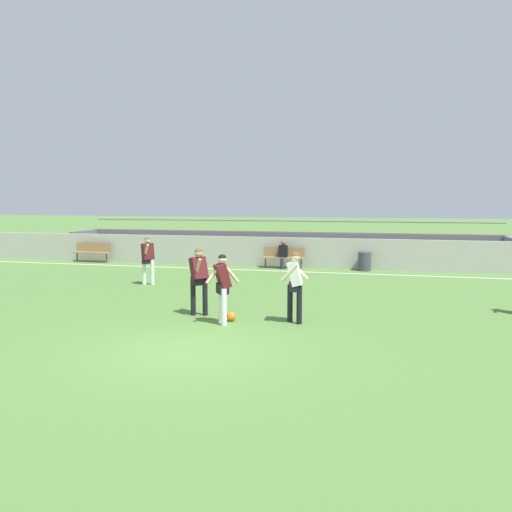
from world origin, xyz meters
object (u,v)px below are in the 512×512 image
Objects in this scene: player_dark_pressing_high at (222,283)px; bleacher_stand at (276,245)px; player_white_on_ball at (295,281)px; soccer_ball at (231,317)px; bench_far_left at (92,250)px; trash_bin at (364,261)px; player_dark_wide_left at (148,256)px; player_dark_wide_right at (199,275)px; bench_near_bin at (283,256)px; spectator_seated at (283,252)px.

bleacher_stand is at bearing 96.43° from player_dark_pressing_high.
player_white_on_ball is 7.69× the size of soccer_ball.
bench_far_left reaches higher than trash_bin.
player_dark_wide_right is at bearing -50.18° from player_dark_wide_left.
player_dark_wide_left is at bearing -44.60° from bench_far_left.
bench_near_bin is 1.49× the size of spectator_seated.
player_dark_wide_left is at bearing 131.60° from player_dark_pressing_high.
player_dark_wide_left reaches higher than spectator_seated.
player_dark_wide_right is at bearing 140.07° from player_dark_pressing_high.
soccer_ball is at bearing -85.94° from bench_near_bin.
bench_far_left is 1.06× the size of player_dark_wide_right.
bleacher_stand is 11.98m from player_dark_wide_right.
player_dark_wide_left is (-2.82, -7.89, 0.22)m from bleacher_stand.
player_white_on_ball is at bearing -77.21° from bench_near_bin.
bleacher_stand is at bearing 92.74° from player_dark_wide_right.
bench_far_left reaches higher than soccer_ball.
soccer_ball is (1.55, -12.38, -0.65)m from bleacher_stand.
trash_bin is 10.27m from player_dark_wide_right.
player_dark_wide_right is at bearing -91.63° from spectator_seated.
trash_bin is at bearing 68.95° from player_dark_wide_right.
bleacher_stand is 11.51× the size of bench_far_left.
bleacher_stand reaches higher than bench_far_left.
soccer_ball is at bearing -45.73° from player_dark_wide_left.
soccer_ball is (0.12, 0.31, -0.87)m from player_dark_pressing_high.
bench_far_left is 8.18× the size of soccer_ball.
trash_bin is (3.41, 0.02, -0.16)m from bench_near_bin.
bench_far_left is 9.22m from spectator_seated.
spectator_seated is 6.50m from player_dark_wide_left.
player_dark_wide_left reaches higher than bench_far_left.
spectator_seated is 0.73× the size of player_dark_wide_left.
bench_far_left is 1.08× the size of player_dark_wide_left.
bleacher_stand is 26.74× the size of trash_bin.
bleacher_stand is 2.67m from spectator_seated.
player_dark_wide_right reaches higher than player_dark_pressing_high.
bench_far_left is at bearing -163.88° from bleacher_stand.
player_white_on_ball reaches higher than trash_bin.
player_dark_wide_left is (5.55, -5.47, 0.44)m from bench_far_left.
soccer_ball is at bearing 69.24° from player_dark_pressing_high.
player_dark_wide_left is (-5.88, 4.28, -0.02)m from player_white_on_ball.
player_white_on_ball is (1.63, 0.51, 0.03)m from player_dark_pressing_high.
player_dark_wide_right is (-0.86, 0.72, 0.04)m from player_dark_pressing_high.
trash_bin is 3.43m from spectator_seated.
player_white_on_ball is at bearing -4.84° from player_dark_wide_right.
player_dark_pressing_high is at bearing -86.71° from bench_near_bin.
bleacher_stand is 12.77m from player_dark_pressing_high.
bench_near_bin is at bearing 0.00° from bench_far_left.
player_dark_pressing_high is 7.50× the size of soccer_ball.
bench_near_bin is at bearing 88.39° from player_dark_wide_right.
bench_far_left is 7.81m from player_dark_wide_left.
bleacher_stand reaches higher than soccer_ball.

